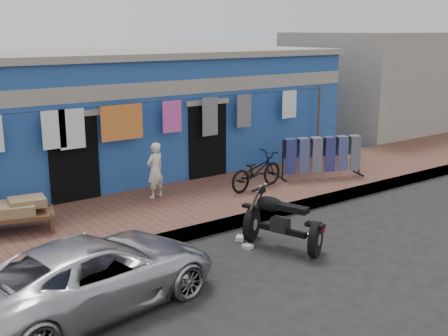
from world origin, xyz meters
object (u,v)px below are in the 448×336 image
(car, at_px, (95,272))
(bicycle, at_px, (256,167))
(seated_person, at_px, (155,170))
(charpoy, at_px, (7,217))
(jeans_rack, at_px, (322,156))
(motorcycle, at_px, (283,220))

(car, xyz_separation_m, bicycle, (5.25, 2.76, 0.24))
(car, bearing_deg, seated_person, -49.26)
(charpoy, xyz_separation_m, jeans_rack, (7.61, -0.55, 0.24))
(bicycle, relative_size, motorcycle, 0.91)
(bicycle, bearing_deg, car, 109.72)
(jeans_rack, bearing_deg, motorcycle, -144.90)
(bicycle, bearing_deg, jeans_rack, -101.63)
(motorcycle, xyz_separation_m, jeans_rack, (3.62, 2.54, 0.24))
(bicycle, relative_size, jeans_rack, 0.73)
(motorcycle, distance_m, jeans_rack, 4.43)
(motorcycle, xyz_separation_m, charpoy, (-3.99, 3.10, -0.00))
(seated_person, distance_m, charpoy, 3.35)
(motorcycle, height_order, charpoy, motorcycle)
(charpoy, bearing_deg, seated_person, 5.98)
(seated_person, height_order, charpoy, seated_person)
(car, relative_size, jeans_rack, 1.71)
(bicycle, distance_m, jeans_rack, 2.04)
(charpoy, bearing_deg, bicycle, -4.38)
(bicycle, distance_m, charpoy, 5.59)
(motorcycle, bearing_deg, car, 163.64)
(bicycle, height_order, charpoy, bicycle)
(jeans_rack, bearing_deg, charpoy, 175.83)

